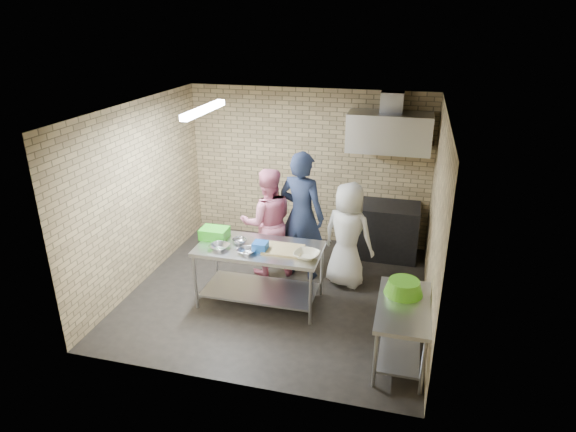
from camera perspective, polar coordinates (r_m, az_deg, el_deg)
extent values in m
plane|color=black|center=(7.36, -1.16, -8.81)|extent=(4.20, 4.20, 0.00)
plane|color=black|center=(6.40, -1.35, 12.36)|extent=(4.20, 4.20, 0.00)
cube|color=tan|center=(8.60, 2.37, 5.70)|extent=(4.20, 0.06, 2.70)
cube|color=tan|center=(5.05, -7.42, -6.97)|extent=(4.20, 0.06, 2.70)
cube|color=tan|center=(7.58, -16.74, 2.42)|extent=(0.06, 4.00, 2.70)
cube|color=tan|center=(6.55, 16.73, -0.68)|extent=(0.06, 4.00, 2.70)
cube|color=silver|center=(6.95, -3.29, -6.79)|extent=(1.71, 0.86, 0.86)
cube|color=silver|center=(6.03, 12.98, -12.98)|extent=(0.60, 1.20, 0.75)
cube|color=black|center=(8.42, 10.77, -1.59)|extent=(1.20, 0.70, 0.90)
cube|color=silver|center=(7.96, 11.65, 9.48)|extent=(1.30, 0.60, 0.60)
cube|color=#A5A8AD|center=(8.02, 11.98, 12.84)|extent=(0.35, 0.30, 0.30)
cube|color=#3F2B19|center=(8.18, 13.76, 8.34)|extent=(0.80, 0.20, 0.04)
cube|color=white|center=(6.75, -9.73, 12.06)|extent=(0.10, 1.25, 0.08)
cube|color=green|center=(7.05, -8.51, -1.99)|extent=(0.38, 0.29, 0.15)
cube|color=blue|center=(6.63, -3.23, -3.55)|extent=(0.19, 0.19, 0.12)
cube|color=tan|center=(6.64, -0.53, -3.91)|extent=(0.52, 0.40, 0.03)
imported|color=silver|center=(6.73, -7.96, -3.59)|extent=(0.31, 0.31, 0.07)
imported|color=#A9AAB0|center=(6.87, -5.63, -2.91)|extent=(0.24, 0.24, 0.06)
imported|color=silver|center=(6.58, -4.78, -4.08)|extent=(0.29, 0.29, 0.06)
imported|color=beige|center=(6.44, 2.18, -4.54)|extent=(0.39, 0.39, 0.08)
cylinder|color=#B22619|center=(8.16, 12.06, 9.25)|extent=(0.07, 0.07, 0.18)
cylinder|color=green|center=(8.16, 14.88, 8.88)|extent=(0.06, 0.06, 0.15)
imported|color=#141732|center=(7.41, 1.58, 0.05)|extent=(0.83, 0.65, 2.00)
imported|color=pink|center=(7.53, -2.39, -0.75)|extent=(1.02, 0.92, 1.71)
imported|color=silver|center=(7.28, 6.95, -2.21)|extent=(0.91, 0.74, 1.61)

